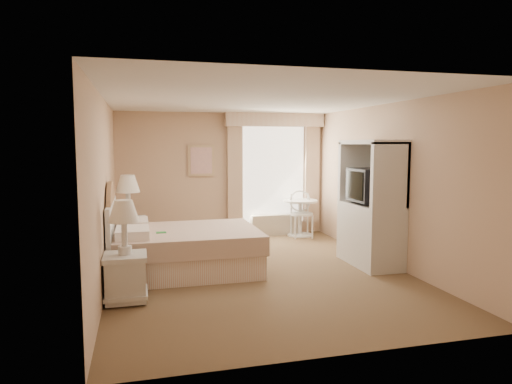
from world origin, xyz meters
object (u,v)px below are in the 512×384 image
object	(u,v)px
bed	(178,248)
nightstand_near	(125,264)
round_table	(300,212)
armoire	(371,214)
nightstand_far	(129,226)
cafe_chair	(301,210)

from	to	relation	value
bed	nightstand_near	distance (m)	1.37
nightstand_near	round_table	world-z (taller)	nightstand_near
bed	armoire	size ratio (longest dim) A/B	1.10
nightstand_near	nightstand_far	xyz separation A→B (m)	(0.00, 2.33, 0.05)
bed	nightstand_near	size ratio (longest dim) A/B	1.76
nightstand_far	cafe_chair	xyz separation A→B (m)	(3.35, 0.80, 0.04)
bed	armoire	distance (m)	2.99
nightstand_near	nightstand_far	bearing A→B (deg)	90.00
nightstand_near	cafe_chair	distance (m)	4.59
nightstand_far	armoire	distance (m)	3.96
nightstand_far	round_table	size ratio (longest dim) A/B	1.82
round_table	cafe_chair	xyz separation A→B (m)	(-0.02, -0.09, 0.05)
nightstand_near	nightstand_far	distance (m)	2.33
bed	round_table	world-z (taller)	bed
bed	round_table	size ratio (longest dim) A/B	2.87
nightstand_far	round_table	xyz separation A→B (m)	(3.37, 0.89, -0.01)
bed	nightstand_far	size ratio (longest dim) A/B	1.58
nightstand_far	round_table	distance (m)	3.48
nightstand_far	armoire	xyz separation A→B (m)	(3.65, -1.51, 0.30)
nightstand_far	bed	bearing A→B (deg)	-58.40
cafe_chair	armoire	xyz separation A→B (m)	(0.30, -2.31, 0.26)
nightstand_far	armoire	bearing A→B (deg)	-22.48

